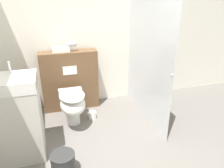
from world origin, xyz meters
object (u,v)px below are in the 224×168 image
hair_drier (72,44)px  waste_bin (63,164)px  toilet (73,104)px  sink_vanity (17,119)px

hair_drier → waste_bin: hair_drier is taller
toilet → sink_vanity: sink_vanity is taller
toilet → waste_bin: bearing=-103.5°
sink_vanity → waste_bin: (0.46, -0.45, -0.39)m
waste_bin → toilet: bearing=76.5°
hair_drier → waste_bin: bearing=-102.5°
hair_drier → waste_bin: 1.84m
hair_drier → waste_bin: (-0.33, -1.52, -0.98)m
sink_vanity → hair_drier: 1.45m
sink_vanity → hair_drier: (0.79, 1.06, 0.59)m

